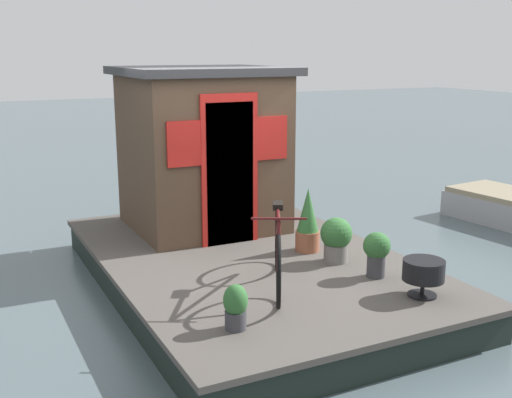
# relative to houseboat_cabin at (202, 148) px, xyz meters

# --- Properties ---
(ground_plane) EXTENTS (60.00, 60.00, 0.00)m
(ground_plane) POSITION_rel_houseboat_cabin_xyz_m (-1.36, 0.00, -1.43)
(ground_plane) COLOR #4C5B60
(houseboat_deck) EXTENTS (4.95, 3.15, 0.38)m
(houseboat_deck) POSITION_rel_houseboat_cabin_xyz_m (-1.36, 0.00, -1.24)
(houseboat_deck) COLOR #4C4742
(houseboat_deck) RESTS_ON ground_plane
(houseboat_cabin) EXTENTS (1.91, 2.01, 2.08)m
(houseboat_cabin) POSITION_rel_houseboat_cabin_xyz_m (0.00, 0.00, 0.00)
(houseboat_cabin) COLOR #4C3828
(houseboat_cabin) RESTS_ON houseboat_deck
(bicycle) EXTENTS (1.54, 0.84, 0.82)m
(bicycle) POSITION_rel_houseboat_cabin_xyz_m (-2.36, 0.16, -0.67)
(bicycle) COLOR black
(bicycle) RESTS_ON houseboat_deck
(potted_plant_lavender) EXTENTS (0.35, 0.35, 0.50)m
(potted_plant_lavender) POSITION_rel_houseboat_cabin_xyz_m (-2.00, -0.77, -0.78)
(potted_plant_lavender) COLOR slate
(potted_plant_lavender) RESTS_ON houseboat_deck
(potted_plant_geranium) EXTENTS (0.28, 0.28, 0.75)m
(potted_plant_geranium) POSITION_rel_houseboat_cabin_xyz_m (-1.52, -0.69, -0.69)
(potted_plant_geranium) COLOR #935138
(potted_plant_geranium) RESTS_ON houseboat_deck
(potted_plant_sage) EXTENTS (0.21, 0.21, 0.39)m
(potted_plant_sage) POSITION_rel_houseboat_cabin_xyz_m (-3.08, 0.95, -0.85)
(potted_plant_sage) COLOR #38383D
(potted_plant_sage) RESTS_ON houseboat_deck
(potted_plant_succulent) EXTENTS (0.28, 0.28, 0.48)m
(potted_plant_succulent) POSITION_rel_houseboat_cabin_xyz_m (-2.59, -0.87, -0.77)
(potted_plant_succulent) COLOR #38383D
(potted_plant_succulent) RESTS_ON houseboat_deck
(charcoal_grill) EXTENTS (0.40, 0.40, 0.36)m
(charcoal_grill) POSITION_rel_houseboat_cabin_xyz_m (-3.21, -0.95, -0.80)
(charcoal_grill) COLOR black
(charcoal_grill) RESTS_ON houseboat_deck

